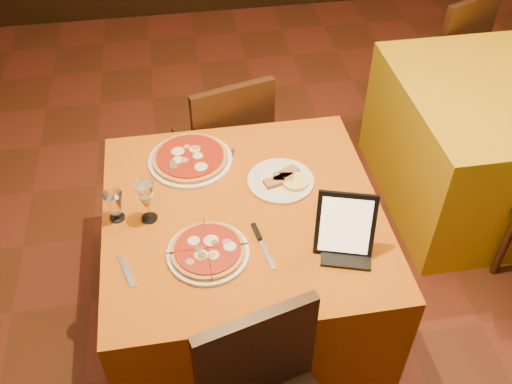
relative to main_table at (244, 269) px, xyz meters
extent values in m
cube|color=#5E2D19|center=(0.37, -0.22, -0.38)|extent=(6.00, 7.00, 0.01)
cube|color=#B3570B|center=(0.00, 0.00, 0.00)|extent=(1.10, 1.10, 0.75)
cube|color=gold|center=(1.49, 0.65, 0.00)|extent=(1.10, 1.10, 0.75)
cylinder|color=white|center=(-0.16, -0.21, 0.38)|extent=(0.31, 0.31, 0.01)
cylinder|color=#AD4C23|center=(-0.16, -0.21, 0.40)|extent=(0.28, 0.28, 0.02)
cylinder|color=white|center=(-0.18, 0.33, 0.38)|extent=(0.36, 0.36, 0.01)
cylinder|color=#AD4C23|center=(-0.18, 0.33, 0.40)|extent=(0.33, 0.33, 0.02)
cylinder|color=white|center=(0.18, 0.14, 0.38)|extent=(0.28, 0.28, 0.01)
cylinder|color=olive|center=(0.18, 0.14, 0.40)|extent=(0.17, 0.17, 0.02)
cube|color=black|center=(0.34, -0.25, 0.49)|extent=(0.23, 0.16, 0.24)
cube|color=silver|center=(0.05, -0.21, 0.38)|extent=(0.05, 0.21, 0.01)
cube|color=silver|center=(-0.46, -0.23, 0.38)|extent=(0.07, 0.16, 0.01)
cube|color=silver|center=(-0.01, 0.31, 0.38)|extent=(0.07, 0.15, 0.01)
camera|label=1|loc=(-0.21, -1.58, 1.99)|focal=40.00mm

